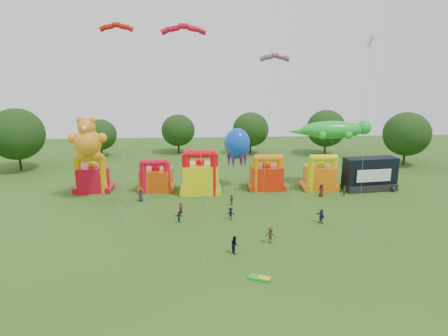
{
  "coord_description": "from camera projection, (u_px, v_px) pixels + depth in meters",
  "views": [
    {
      "loc": [
        -3.35,
        -33.21,
        19.51
      ],
      "look_at": [
        -0.28,
        18.0,
        6.53
      ],
      "focal_mm": 32.0,
      "sensor_mm": 36.0,
      "label": 1
    }
  ],
  "objects": [
    {
      "name": "spectator_4",
      "position": [
        232.0,
        200.0,
        58.0
      ],
      "size": [
        0.86,
        1.0,
        1.61
      ],
      "primitive_type": "imported",
      "rotation": [
        0.0,
        0.0,
        4.11
      ],
      "color": "#453F1B",
      "rests_on": "ground"
    },
    {
      "name": "bouncy_castle_4",
      "position": [
        320.0,
        176.0,
        65.18
      ],
      "size": [
        5.33,
        4.45,
        6.11
      ],
      "color": "orange",
      "rests_on": "ground"
    },
    {
      "name": "spectator_5",
      "position": [
        321.0,
        216.0,
        51.26
      ],
      "size": [
        1.06,
        1.82,
        1.87
      ],
      "primitive_type": "imported",
      "rotation": [
        0.0,
        0.0,
        5.02
      ],
      "color": "#24273C",
      "rests_on": "ground"
    },
    {
      "name": "bouncy_castle_0",
      "position": [
        93.0,
        177.0,
        64.06
      ],
      "size": [
        5.65,
        4.84,
        6.39
      ],
      "color": "red",
      "rests_on": "ground"
    },
    {
      "name": "spectator_8",
      "position": [
        235.0,
        245.0,
        42.91
      ],
      "size": [
        0.97,
        1.11,
        1.96
      ],
      "primitive_type": "imported",
      "rotation": [
        0.0,
        0.0,
        1.84
      ],
      "color": "black",
      "rests_on": "ground"
    },
    {
      "name": "stage_trailer",
      "position": [
        370.0,
        174.0,
        64.88
      ],
      "size": [
        8.84,
        4.24,
        5.4
      ],
      "color": "black",
      "rests_on": "ground"
    },
    {
      "name": "parafoil_kites",
      "position": [
        206.0,
        129.0,
        50.52
      ],
      "size": [
        25.52,
        13.41,
        26.03
      ],
      "color": "red",
      "rests_on": "ground"
    },
    {
      "name": "bouncy_castle_2",
      "position": [
        200.0,
        176.0,
        63.12
      ],
      "size": [
        5.65,
        4.56,
        7.3
      ],
      "color": "yellow",
      "rests_on": "ground"
    },
    {
      "name": "teddy_bear_kite",
      "position": [
        101.0,
        172.0,
        57.57
      ],
      "size": [
        8.86,
        8.64,
        12.67
      ],
      "color": "orange",
      "rests_on": "ground"
    },
    {
      "name": "spectator_1",
      "position": [
        181.0,
        210.0,
        53.42
      ],
      "size": [
        0.82,
        0.86,
        1.98
      ],
      "primitive_type": "imported",
      "rotation": [
        0.0,
        0.0,
        0.91
      ],
      "color": "#531721",
      "rests_on": "ground"
    },
    {
      "name": "spectator_3",
      "position": [
        231.0,
        214.0,
        52.48
      ],
      "size": [
        1.19,
        0.9,
        1.63
      ],
      "primitive_type": "imported",
      "rotation": [
        0.0,
        0.0,
        2.82
      ],
      "color": "black",
      "rests_on": "ground"
    },
    {
      "name": "gecko_kite",
      "position": [
        334.0,
        144.0,
        65.14
      ],
      "size": [
        14.27,
        10.95,
        11.02
      ],
      "color": "green",
      "rests_on": "ground"
    },
    {
      "name": "folded_kite_bundle",
      "position": [
        260.0,
        278.0,
        37.75
      ],
      "size": [
        2.23,
        1.73,
        0.31
      ],
      "color": "green",
      "rests_on": "ground"
    },
    {
      "name": "spectator_7",
      "position": [
        344.0,
        191.0,
        62.08
      ],
      "size": [
        0.67,
        0.62,
        1.55
      ],
      "primitive_type": "imported",
      "rotation": [
        0.0,
        0.0,
        0.58
      ],
      "color": "#193F22",
      "rests_on": "ground"
    },
    {
      "name": "ground",
      "position": [
        239.0,
        283.0,
        37.12
      ],
      "size": [
        160.0,
        160.0,
        0.0
      ],
      "primitive_type": "plane",
      "color": "#2F5417",
      "rests_on": "ground"
    },
    {
      "name": "bouncy_castle_3",
      "position": [
        267.0,
        175.0,
        65.28
      ],
      "size": [
        5.16,
        4.17,
        6.08
      ],
      "color": "red",
      "rests_on": "ground"
    },
    {
      "name": "spectator_0",
      "position": [
        141.0,
        195.0,
        59.62
      ],
      "size": [
        1.07,
        0.91,
        1.86
      ],
      "primitive_type": "imported",
      "rotation": [
        0.0,
        0.0,
        0.42
      ],
      "color": "#222239",
      "rests_on": "ground"
    },
    {
      "name": "spectator_2",
      "position": [
        179.0,
        216.0,
        51.6
      ],
      "size": [
        0.89,
        0.94,
        1.53
      ],
      "primitive_type": "imported",
      "rotation": [
        0.0,
        0.0,
        2.14
      ],
      "color": "#153627",
      "rests_on": "ground"
    },
    {
      "name": "spectator_6",
      "position": [
        321.0,
        190.0,
        61.89
      ],
      "size": [
        1.14,
        1.07,
        1.96
      ],
      "primitive_type": "imported",
      "rotation": [
        0.0,
        0.0,
        5.65
      ],
      "color": "#511718",
      "rests_on": "ground"
    },
    {
      "name": "octopus_kite",
      "position": [
        236.0,
        157.0,
        65.15
      ],
      "size": [
        4.26,
        9.1,
        9.94
      ],
      "color": "blue",
      "rests_on": "ground"
    },
    {
      "name": "bouncy_castle_1",
      "position": [
        156.0,
        178.0,
        64.56
      ],
      "size": [
        5.29,
        4.48,
        5.51
      ],
      "color": "#DA4A0B",
      "rests_on": "ground"
    },
    {
      "name": "spectator_9",
      "position": [
        271.0,
        235.0,
        45.45
      ],
      "size": [
        1.4,
        1.13,
        1.89
      ],
      "primitive_type": "imported",
      "rotation": [
        0.0,
        0.0,
        2.74
      ],
      "color": "#3D2D18",
      "rests_on": "ground"
    },
    {
      "name": "diamond_kites",
      "position": [
        240.0,
        94.0,
        46.34
      ],
      "size": [
        25.82,
        20.06,
        40.52
      ],
      "color": "#E44D0A",
      "rests_on": "ground"
    },
    {
      "name": "tree_ring",
      "position": [
        225.0,
        218.0,
        36.12
      ],
      "size": [
        126.24,
        128.37,
        12.07
      ],
      "color": "#352314",
      "rests_on": "ground"
    }
  ]
}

